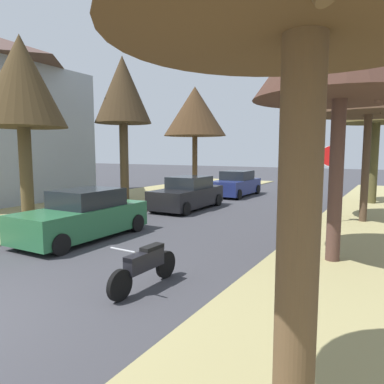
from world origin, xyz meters
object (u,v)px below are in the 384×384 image
at_px(street_tree_right_mid_a, 343,37).
at_px(street_tree_right_mid_b, 371,70).
at_px(parked_motorcycle, 145,265).
at_px(parked_sedan_green, 84,216).
at_px(stop_sign_far, 331,167).
at_px(parked_sedan_navy, 236,184).
at_px(street_tree_left_far, 195,112).
at_px(street_tree_left_mid_b, 123,92).
at_px(parked_sedan_black, 188,194).
at_px(street_tree_right_far, 378,94).
at_px(street_tree_left_mid_a, 21,83).

distance_m(street_tree_right_mid_a, street_tree_right_mid_b, 5.99).
bearing_deg(parked_motorcycle, parked_sedan_green, 151.55).
distance_m(stop_sign_far, parked_sedan_green, 9.20).
xyz_separation_m(parked_sedan_green, parked_sedan_navy, (-0.23, 12.76, 0.00)).
distance_m(street_tree_left_far, parked_sedan_green, 15.97).
height_order(parked_sedan_green, parked_sedan_navy, same).
distance_m(stop_sign_far, street_tree_left_mid_b, 11.24).
bearing_deg(parked_sedan_green, parked_sedan_black, 91.60).
distance_m(street_tree_left_mid_b, parked_sedan_black, 6.58).
distance_m(street_tree_right_mid_b, street_tree_right_far, 5.71).
bearing_deg(street_tree_right_mid_a, parked_sedan_black, 144.64).
bearing_deg(parked_sedan_black, street_tree_left_far, 117.75).
relative_size(street_tree_right_far, parked_sedan_green, 1.64).
bearing_deg(street_tree_left_far, parked_sedan_green, -73.57).
height_order(stop_sign_far, street_tree_left_mid_b, street_tree_left_mid_b).
height_order(stop_sign_far, street_tree_right_mid_b, street_tree_right_mid_b).
bearing_deg(street_tree_left_mid_a, street_tree_left_mid_b, 94.91).
bearing_deg(street_tree_right_far, street_tree_right_mid_b, -89.62).
bearing_deg(street_tree_left_far, parked_motorcycle, -63.04).
height_order(street_tree_right_mid_a, street_tree_right_far, street_tree_right_far).
bearing_deg(parked_motorcycle, street_tree_left_mid_a, 160.07).
xyz_separation_m(street_tree_right_mid_b, parked_motorcycle, (-3.22, -9.74, -5.36)).
bearing_deg(parked_sedan_navy, street_tree_right_mid_b, -34.64).
relative_size(street_tree_left_mid_a, street_tree_left_far, 0.95).
height_order(street_tree_left_far, parked_sedan_black, street_tree_left_far).
bearing_deg(street_tree_left_mid_b, parked_motorcycle, -46.94).
bearing_deg(street_tree_left_mid_b, parked_sedan_black, -0.05).
height_order(street_tree_right_mid_b, parked_motorcycle, street_tree_right_mid_b).
height_order(parked_sedan_navy, parked_motorcycle, parked_sedan_navy).
height_order(street_tree_right_mid_b, street_tree_right_far, street_tree_right_mid_b).
bearing_deg(street_tree_right_mid_b, street_tree_right_mid_a, -91.88).
relative_size(street_tree_right_far, street_tree_left_far, 0.98).
xyz_separation_m(street_tree_right_far, street_tree_left_mid_b, (-11.68, -6.35, 0.21)).
bearing_deg(parked_motorcycle, street_tree_right_mid_a, 51.30).
bearing_deg(parked_sedan_green, parked_sedan_navy, 91.04).
distance_m(street_tree_left_mid_a, street_tree_left_far, 14.03).
xyz_separation_m(street_tree_left_far, parked_sedan_black, (4.11, -7.80, -4.92)).
relative_size(street_tree_right_far, street_tree_left_mid_b, 0.94).
bearing_deg(street_tree_right_far, street_tree_left_mid_a, -131.60).
height_order(street_tree_left_far, parked_sedan_green, street_tree_left_far).
distance_m(street_tree_left_mid_b, street_tree_left_far, 7.81).
distance_m(stop_sign_far, parked_sedan_black, 6.75).
distance_m(street_tree_left_mid_a, parked_motorcycle, 9.76).
distance_m(parked_sedan_navy, parked_motorcycle, 15.76).
bearing_deg(street_tree_left_mid_a, street_tree_right_far, 48.40).
xyz_separation_m(parked_sedan_green, parked_sedan_black, (-0.19, 6.77, 0.00)).
relative_size(street_tree_left_mid_a, parked_sedan_black, 1.59).
height_order(stop_sign_far, parked_motorcycle, stop_sign_far).
height_order(street_tree_right_far, street_tree_left_far, street_tree_left_far).
xyz_separation_m(street_tree_right_far, street_tree_left_mid_a, (-11.15, -12.56, -0.41)).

